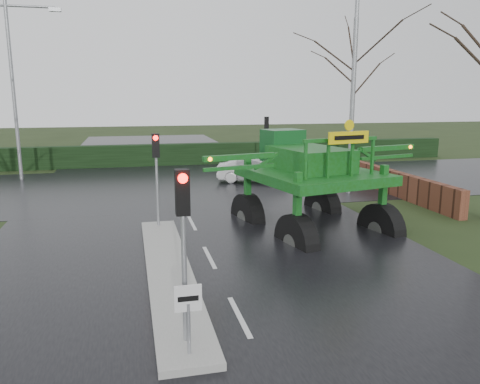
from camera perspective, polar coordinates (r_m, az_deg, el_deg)
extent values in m
plane|color=black|center=(10.75, -0.08, -15.03)|extent=(140.00, 140.00, 0.00)
cube|color=black|center=(20.07, -6.62, -2.36)|extent=(14.00, 80.00, 0.02)
cube|color=black|center=(25.90, -8.18, 0.77)|extent=(80.00, 12.00, 0.02)
cube|color=gray|center=(13.26, -8.66, -9.45)|extent=(1.20, 10.00, 0.16)
cube|color=black|center=(33.68, -9.47, 4.49)|extent=(44.00, 0.90, 1.50)
cube|color=#592D1E|center=(28.67, 13.19, 2.82)|extent=(0.40, 20.00, 1.20)
cylinder|color=gray|center=(8.94, -6.26, -16.27)|extent=(0.07, 0.07, 1.00)
cube|color=silver|center=(8.68, -6.35, -12.76)|extent=(0.50, 0.04, 0.50)
cube|color=black|center=(8.66, -6.34, -12.81)|extent=(0.38, 0.01, 0.10)
cylinder|color=gray|center=(8.95, -6.82, -8.54)|extent=(0.10, 0.10, 3.50)
cube|color=black|center=(8.58, -7.04, -0.04)|extent=(0.26, 0.22, 0.85)
sphere|color=#FF0C07|center=(8.40, -6.99, 1.66)|extent=(0.18, 0.18, 0.18)
cylinder|color=gray|center=(17.16, -10.08, 1.11)|extent=(0.10, 0.10, 3.50)
cube|color=black|center=(16.97, -10.24, 5.60)|extent=(0.26, 0.22, 0.85)
sphere|color=#FF0C07|center=(16.81, -10.25, 6.50)|extent=(0.18, 0.18, 0.18)
cylinder|color=gray|center=(30.77, 3.22, 5.85)|extent=(0.10, 0.10, 3.50)
cube|color=black|center=(30.67, 3.25, 8.36)|extent=(0.26, 0.22, 0.85)
sphere|color=#FF0C07|center=(30.78, 3.19, 8.89)|extent=(0.18, 0.18, 0.18)
cylinder|color=gray|center=(23.89, 13.61, 11.71)|extent=(0.20, 0.20, 10.00)
cylinder|color=gray|center=(30.03, -25.89, 10.80)|extent=(0.20, 0.20, 10.00)
cylinder|color=gray|center=(30.27, -25.15, 19.83)|extent=(3.52, 0.14, 0.14)
cube|color=gray|center=(29.98, -21.63, 19.96)|extent=(0.65, 0.30, 0.20)
cylinder|color=black|center=(33.95, 13.60, 11.58)|extent=(0.32, 0.32, 10.00)
cone|color=black|center=(34.47, 14.09, 21.26)|extent=(0.24, 0.24, 2.50)
cylinder|color=black|center=(16.20, -1.94, -2.01)|extent=(0.98, 2.09, 2.02)
cylinder|color=#595B56|center=(16.20, -1.94, -2.01)|extent=(0.73, 0.82, 0.71)
cube|color=#134B0D|center=(15.96, -1.97, 2.40)|extent=(0.26, 0.26, 2.32)
cylinder|color=black|center=(17.94, 8.74, -0.80)|extent=(0.98, 2.09, 2.02)
cylinder|color=#595B56|center=(17.94, 8.74, -0.80)|extent=(0.73, 0.82, 0.71)
cube|color=#134B0D|center=(17.71, 8.86, 3.18)|extent=(0.26, 0.26, 2.32)
cylinder|color=black|center=(13.08, 4.53, -5.38)|extent=(0.98, 2.09, 2.02)
cylinder|color=#595B56|center=(13.08, 4.53, -5.38)|extent=(0.73, 0.82, 0.71)
cube|color=#134B0D|center=(12.77, 4.62, 0.05)|extent=(0.26, 0.26, 2.32)
cylinder|color=black|center=(15.17, 16.50, -3.43)|extent=(0.98, 2.09, 2.02)
cylinder|color=#595B56|center=(15.17, 16.50, -3.43)|extent=(0.73, 0.82, 0.71)
cube|color=#134B0D|center=(14.91, 16.77, 1.26)|extent=(0.26, 0.26, 2.32)
cube|color=#134B0D|center=(15.13, 7.14, 4.32)|extent=(5.18, 5.64, 0.35)
cube|color=#134B0D|center=(15.24, 6.78, 6.48)|extent=(2.82, 3.43, 0.91)
cube|color=#114A1E|center=(16.95, 3.12, 8.25)|extent=(1.74, 1.51, 1.31)
cube|color=#134B0D|center=(13.69, 11.01, 9.59)|extent=(2.98, 0.77, 0.12)
cube|color=#134B0D|center=(13.19, -3.76, 7.29)|extent=(2.60, 0.74, 0.18)
sphere|color=orange|center=(12.72, -8.26, 7.04)|extent=(0.14, 0.14, 0.14)
cube|color=#134B0D|center=(16.71, 17.43, 7.69)|extent=(2.60, 0.74, 0.18)
sphere|color=orange|center=(17.42, 20.35, 7.64)|extent=(0.14, 0.14, 0.14)
cube|color=yellow|center=(13.37, 12.07, 9.94)|extent=(1.59, 0.41, 0.40)
cube|color=black|center=(13.37, 12.07, 9.94)|extent=(1.18, 0.27, 0.14)
cylinder|color=yellow|center=(13.36, 12.14, 11.67)|extent=(0.36, 0.12, 0.36)
imported|color=silver|center=(26.83, 1.68, 1.24)|extent=(4.37, 2.53, 1.36)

